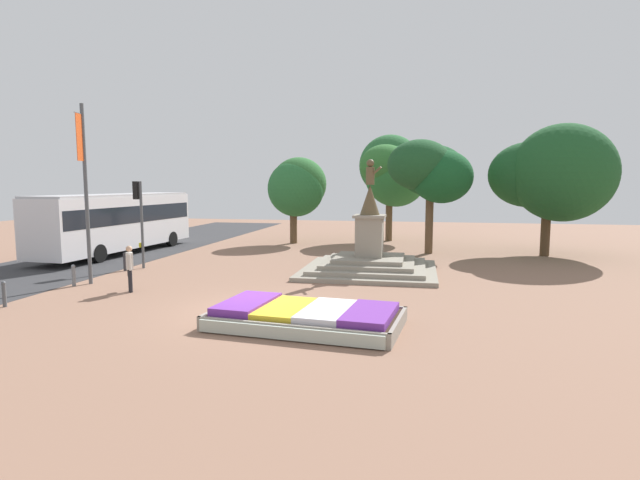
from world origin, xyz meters
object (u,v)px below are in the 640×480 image
at_px(banner_pole, 86,190).
at_px(kerb_bollard_mid_a, 4,293).
at_px(pedestrian_with_handbag, 130,266).
at_px(kerb_bollard_mid_b, 74,275).
at_px(kerb_bollard_north, 125,261).
at_px(traffic_light_mid_block, 139,209).
at_px(city_bus, 117,219).
at_px(flower_planter, 305,317).
at_px(statue_monument, 369,258).

distance_m(banner_pole, kerb_bollard_mid_a, 4.89).
xyz_separation_m(pedestrian_with_handbag, kerb_bollard_mid_a, (-2.61, -2.72, -0.50)).
bearing_deg(kerb_bollard_mid_b, kerb_bollard_north, 89.71).
xyz_separation_m(traffic_light_mid_block, kerb_bollard_north, (-0.30, -0.84, -2.24)).
height_order(city_bus, kerb_bollard_mid_b, city_bus).
relative_size(traffic_light_mid_block, banner_pole, 0.58).
distance_m(flower_planter, traffic_light_mid_block, 12.30).
bearing_deg(traffic_light_mid_block, city_bus, 133.18).
bearing_deg(pedestrian_with_handbag, kerb_bollard_mid_a, -133.81).
relative_size(city_bus, kerb_bollard_north, 13.33).
xyz_separation_m(city_bus, kerb_bollard_mid_a, (3.51, -11.39, -1.44)).
distance_m(banner_pole, pedestrian_with_handbag, 3.66).
bearing_deg(flower_planter, traffic_light_mid_block, 140.91).
bearing_deg(kerb_bollard_north, pedestrian_with_handbag, -55.26).
bearing_deg(banner_pole, flower_planter, -22.94).
height_order(pedestrian_with_handbag, kerb_bollard_north, pedestrian_with_handbag).
relative_size(flower_planter, kerb_bollard_mid_a, 6.53).
bearing_deg(kerb_bollard_north, kerb_bollard_mid_a, -89.81).
height_order(kerb_bollard_mid_a, kerb_bollard_mid_b, kerb_bollard_mid_a).
bearing_deg(kerb_bollard_mid_b, city_bus, 113.01).
relative_size(traffic_light_mid_block, kerb_bollard_mid_a, 4.80).
bearing_deg(city_bus, statue_monument, -12.36).
relative_size(statue_monument, city_bus, 0.51).
height_order(flower_planter, kerb_bollard_mid_a, kerb_bollard_mid_a).
xyz_separation_m(kerb_bollard_mid_a, kerb_bollard_north, (-0.02, 6.52, 0.01)).
distance_m(flower_planter, kerb_bollard_mid_b, 10.27).
relative_size(flower_planter, traffic_light_mid_block, 1.36).
relative_size(statue_monument, traffic_light_mid_block, 1.45).
bearing_deg(pedestrian_with_handbag, kerb_bollard_north, 124.74).
distance_m(traffic_light_mid_block, city_bus, 5.58).
bearing_deg(banner_pole, kerb_bollard_north, 96.57).
bearing_deg(flower_planter, kerb_bollard_mid_b, 160.28).
relative_size(traffic_light_mid_block, pedestrian_with_handbag, 2.37).
bearing_deg(kerb_bollard_north, city_bus, 125.58).
xyz_separation_m(banner_pole, kerb_bollard_mid_a, (-0.30, -3.71, -3.16)).
bearing_deg(flower_planter, kerb_bollard_mid_a, 178.60).
relative_size(statue_monument, pedestrian_with_handbag, 3.44).
relative_size(statue_monument, banner_pole, 0.84).
distance_m(statue_monument, kerb_bollard_mid_b, 11.71).
bearing_deg(city_bus, flower_planter, -41.51).
relative_size(kerb_bollard_mid_a, kerb_bollard_mid_b, 1.00).
height_order(banner_pole, kerb_bollard_north, banner_pole).
distance_m(statue_monument, pedestrian_with_handbag, 9.68).
height_order(flower_planter, traffic_light_mid_block, traffic_light_mid_block).
bearing_deg(traffic_light_mid_block, kerb_bollard_mid_b, -94.35).
distance_m(statue_monument, banner_pole, 11.58).
bearing_deg(city_bus, kerb_bollard_north, -54.42).
bearing_deg(banner_pole, statue_monument, 24.31).
distance_m(flower_planter, banner_pole, 10.67).
distance_m(banner_pole, city_bus, 8.74).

